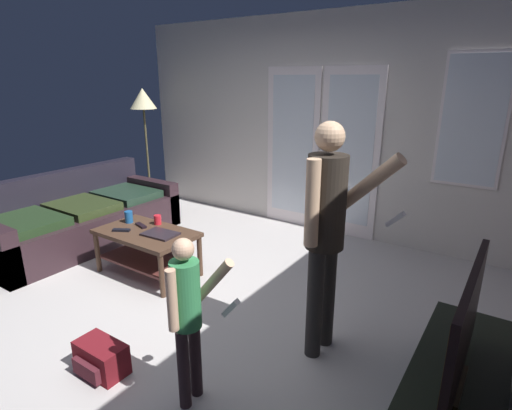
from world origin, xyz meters
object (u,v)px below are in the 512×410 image
object	(u,v)px
backpack	(101,358)
coffee_table	(147,243)
person_child	(188,309)
flat_screen_tv	(464,333)
floor_lamp	(143,104)
leather_couch	(80,219)
cup_near_edge	(129,217)
laptop_closed	(160,234)
cup_by_laptop	(158,220)
tv_remote_black	(121,230)
dvd_remote_slim	(141,225)
person_adult	(327,222)

from	to	relation	value
backpack	coffee_table	bearing A→B (deg)	125.65
person_child	flat_screen_tv	bearing A→B (deg)	20.36
floor_lamp	leather_couch	bearing A→B (deg)	-75.81
coffee_table	backpack	xyz separation A→B (m)	(0.85, -1.18, -0.23)
person_child	cup_near_edge	distance (m)	2.17
laptop_closed	cup_by_laptop	size ratio (longest dim) A/B	3.37
leather_couch	cup_near_edge	bearing A→B (deg)	-3.03
person_child	tv_remote_black	size ratio (longest dim) A/B	6.30
floor_lamp	dvd_remote_slim	xyz separation A→B (m)	(1.53, -1.48, -1.07)
cup_near_edge	dvd_remote_slim	xyz separation A→B (m)	(0.20, -0.01, -0.05)
floor_lamp	laptop_closed	distance (m)	2.64
person_adult	laptop_closed	bearing A→B (deg)	175.64
floor_lamp	tv_remote_black	bearing A→B (deg)	-48.76
cup_by_laptop	tv_remote_black	xyz separation A→B (m)	(-0.15, -0.34, -0.04)
laptop_closed	cup_by_laptop	distance (m)	0.32
cup_near_edge	cup_by_laptop	xyz separation A→B (m)	(0.29, 0.13, -0.01)
backpack	laptop_closed	world-z (taller)	laptop_closed
coffee_table	person_adult	distance (m)	2.07
backpack	cup_near_edge	size ratio (longest dim) A/B	2.92
person_adult	cup_by_laptop	size ratio (longest dim) A/B	17.00
flat_screen_tv	cup_by_laptop	size ratio (longest dim) A/B	10.25
coffee_table	person_child	size ratio (longest dim) A/B	0.93
leather_couch	person_child	distance (m)	3.09
leather_couch	cup_near_edge	world-z (taller)	leather_couch
person_child	backpack	world-z (taller)	person_child
person_child	cup_near_edge	size ratio (longest dim) A/B	8.75
flat_screen_tv	tv_remote_black	xyz separation A→B (m)	(-3.08, 0.38, -0.25)
laptop_closed	dvd_remote_slim	distance (m)	0.34
coffee_table	person_adult	xyz separation A→B (m)	(1.96, -0.13, 0.66)
cup_by_laptop	leather_couch	bearing A→B (deg)	-176.45
tv_remote_black	coffee_table	bearing A→B (deg)	4.44
backpack	dvd_remote_slim	xyz separation A→B (m)	(-0.99, 1.24, 0.36)
floor_lamp	dvd_remote_slim	size ratio (longest dim) A/B	10.34
person_adult	tv_remote_black	distance (m)	2.23
coffee_table	person_child	xyz separation A→B (m)	(1.52, -1.02, 0.31)
coffee_table	person_child	world-z (taller)	person_child
leather_couch	coffee_table	distance (m)	1.32
dvd_remote_slim	coffee_table	bearing A→B (deg)	-6.91
leather_couch	cup_by_laptop	bearing A→B (deg)	3.55
cup_near_edge	person_child	bearing A→B (deg)	-30.45
person_adult	coffee_table	bearing A→B (deg)	176.31
leather_couch	cup_near_edge	size ratio (longest dim) A/B	18.30
leather_couch	tv_remote_black	distance (m)	1.16
leather_couch	floor_lamp	world-z (taller)	floor_lamp
backpack	laptop_closed	xyz separation A→B (m)	(-0.65, 1.19, 0.36)
person_child	cup_by_laptop	distance (m)	2.00
cup_by_laptop	dvd_remote_slim	world-z (taller)	cup_by_laptop
person_child	floor_lamp	size ratio (longest dim) A/B	0.61
coffee_table	flat_screen_tv	xyz separation A→B (m)	(2.88, -0.52, 0.38)
backpack	cup_by_laptop	size ratio (longest dim) A/B	3.68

